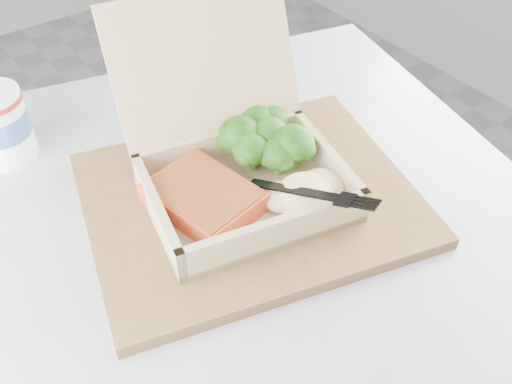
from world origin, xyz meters
TOP-DOWN VIEW (x-y plane):
  - cafe_table at (0.53, -0.06)m, footprint 0.87×0.87m
  - serving_tray at (0.54, -0.06)m, footprint 0.45×0.39m
  - takeout_container at (0.54, -0.03)m, footprint 0.27×0.29m
  - salmon_fillet at (0.48, -0.06)m, footprint 0.11×0.14m
  - broccoli_pile at (0.59, -0.03)m, footprint 0.12×0.12m
  - mashed_potatoes at (0.57, -0.12)m, footprint 0.10×0.09m
  - plastic_fork at (0.55, -0.10)m, footprint 0.07×0.16m
  - receipt at (0.58, 0.12)m, footprint 0.15×0.16m

SIDE VIEW (x-z plane):
  - cafe_table at x=0.53m, z-range 0.17..0.87m
  - receipt at x=0.58m, z-range 0.70..0.70m
  - serving_tray at x=0.54m, z-range 0.70..0.72m
  - salmon_fillet at x=0.48m, z-range 0.73..0.75m
  - mashed_potatoes at x=0.57m, z-range 0.73..0.76m
  - broccoli_pile at x=0.59m, z-range 0.73..0.77m
  - plastic_fork at x=0.55m, z-range 0.74..0.78m
  - takeout_container at x=0.54m, z-range 0.67..0.87m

